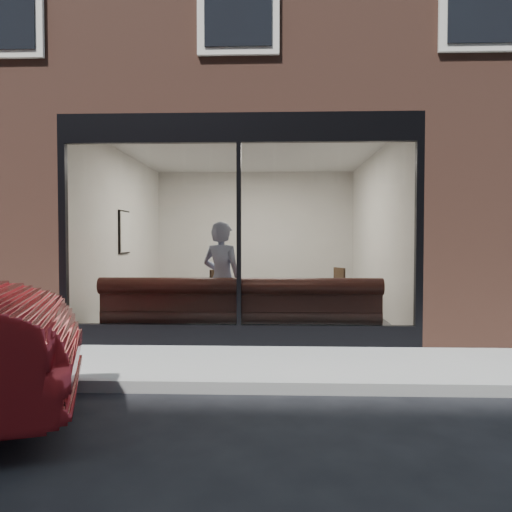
{
  "coord_description": "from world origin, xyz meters",
  "views": [
    {
      "loc": [
        0.48,
        -4.79,
        1.49
      ],
      "look_at": [
        0.22,
        2.4,
        1.24
      ],
      "focal_mm": 35.0,
      "sensor_mm": 36.0,
      "label": 1
    }
  ],
  "objects_px": {
    "cafe_chair_left": "(208,309)",
    "person": "(222,280)",
    "cafe_table_right": "(324,286)",
    "cafe_chair_right": "(330,306)",
    "cafe_table_left": "(138,286)",
    "banquette": "(241,325)"
  },
  "relations": [
    {
      "from": "cafe_chair_left",
      "to": "person",
      "type": "bearing_deg",
      "value": 130.39
    },
    {
      "from": "person",
      "to": "cafe_table_right",
      "type": "relative_size",
      "value": 2.95
    },
    {
      "from": "cafe_table_right",
      "to": "cafe_chair_right",
      "type": "distance_m",
      "value": 1.5
    },
    {
      "from": "person",
      "to": "cafe_table_right",
      "type": "height_order",
      "value": "person"
    },
    {
      "from": "cafe_table_right",
      "to": "cafe_chair_left",
      "type": "xyz_separation_m",
      "value": [
        -1.96,
        0.97,
        -0.5
      ]
    },
    {
      "from": "cafe_chair_left",
      "to": "cafe_chair_right",
      "type": "xyz_separation_m",
      "value": [
        2.22,
        0.42,
        0.0
      ]
    },
    {
      "from": "cafe_chair_left",
      "to": "cafe_chair_right",
      "type": "bearing_deg",
      "value": -145.27
    },
    {
      "from": "cafe_table_left",
      "to": "banquette",
      "type": "bearing_deg",
      "value": -18.25
    },
    {
      "from": "person",
      "to": "cafe_chair_left",
      "type": "bearing_deg",
      "value": -49.34
    },
    {
      "from": "cafe_table_left",
      "to": "cafe_table_right",
      "type": "bearing_deg",
      "value": 0.7
    },
    {
      "from": "cafe_chair_right",
      "to": "cafe_table_right",
      "type": "bearing_deg",
      "value": 57.2
    },
    {
      "from": "cafe_table_right",
      "to": "cafe_table_left",
      "type": "bearing_deg",
      "value": -179.3
    },
    {
      "from": "banquette",
      "to": "cafe_chair_left",
      "type": "relative_size",
      "value": 9.57
    },
    {
      "from": "banquette",
      "to": "cafe_chair_left",
      "type": "xyz_separation_m",
      "value": [
        -0.7,
        1.55,
        0.01
      ]
    },
    {
      "from": "person",
      "to": "cafe_table_right",
      "type": "bearing_deg",
      "value": -141.32
    },
    {
      "from": "person",
      "to": "cafe_table_left",
      "type": "distance_m",
      "value": 1.42
    },
    {
      "from": "banquette",
      "to": "cafe_chair_right",
      "type": "xyz_separation_m",
      "value": [
        1.52,
        1.97,
        0.01
      ]
    },
    {
      "from": "person",
      "to": "cafe_table_left",
      "type": "relative_size",
      "value": 2.94
    },
    {
      "from": "cafe_chair_left",
      "to": "cafe_chair_right",
      "type": "relative_size",
      "value": 1.13
    },
    {
      "from": "cafe_table_right",
      "to": "cafe_chair_right",
      "type": "height_order",
      "value": "cafe_table_right"
    },
    {
      "from": "banquette",
      "to": "cafe_table_left",
      "type": "bearing_deg",
      "value": 161.75
    },
    {
      "from": "banquette",
      "to": "cafe_chair_left",
      "type": "bearing_deg",
      "value": 114.23
    }
  ]
}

